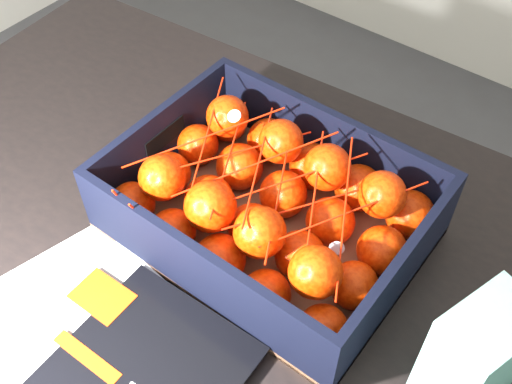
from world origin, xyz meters
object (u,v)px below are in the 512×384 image
Objects in this scene: table at (205,275)px; produce_crate at (269,213)px; retail_carton at (475,356)px; magazine_stack at (84,357)px.

table is 3.06× the size of produce_crate.
produce_crate is (0.07, 0.07, 0.14)m from table.
magazine_stack is at bearing -129.17° from retail_carton.
produce_crate is 2.60× the size of retail_carton.
magazine_stack reaches higher than table.
magazine_stack is 0.31m from produce_crate.
retail_carton reaches higher than magazine_stack.
magazine_stack is 0.46m from retail_carton.
retail_carton is at bearing 2.64° from table.
produce_crate reaches higher than magazine_stack.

